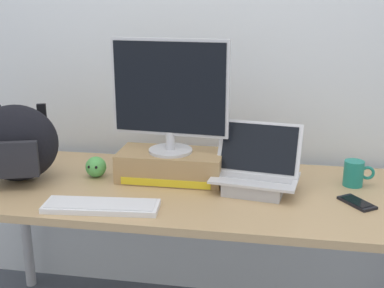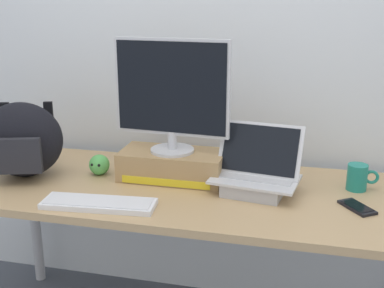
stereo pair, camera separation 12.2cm
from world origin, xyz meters
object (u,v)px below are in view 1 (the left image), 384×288
object	(u,v)px
coffee_mug	(354,173)
plush_toy	(96,167)
toner_box_yellow	(171,165)
desktop_monitor	(170,95)
cell_phone	(357,203)
external_keyboard	(101,206)
messenger_backpack	(16,144)
open_laptop	(256,177)

from	to	relation	value
coffee_mug	plush_toy	world-z (taller)	coffee_mug
toner_box_yellow	coffee_mug	size ratio (longest dim) A/B	3.55
desktop_monitor	plush_toy	bearing A→B (deg)	-170.48
toner_box_yellow	cell_phone	bearing A→B (deg)	-10.92
external_keyboard	messenger_backpack	world-z (taller)	messenger_backpack
cell_phone	plush_toy	size ratio (longest dim) A/B	1.75
toner_box_yellow	desktop_monitor	distance (m)	0.30
toner_box_yellow	coffee_mug	xyz separation A→B (m)	(0.73, 0.05, -0.01)
desktop_monitor	external_keyboard	world-z (taller)	desktop_monitor
open_laptop	plush_toy	size ratio (longest dim) A/B	4.07
toner_box_yellow	external_keyboard	distance (m)	0.38
messenger_backpack	plush_toy	xyz separation A→B (m)	(0.29, 0.09, -0.11)
plush_toy	external_keyboard	bearing A→B (deg)	-66.70
external_keyboard	plush_toy	xyz separation A→B (m)	(-0.13, 0.31, 0.03)
open_laptop	external_keyboard	bearing A→B (deg)	-144.45
coffee_mug	plush_toy	xyz separation A→B (m)	(-1.04, -0.08, -0.01)
desktop_monitor	coffee_mug	bearing A→B (deg)	8.09
desktop_monitor	coffee_mug	size ratio (longest dim) A/B	3.96
desktop_monitor	cell_phone	bearing A→B (deg)	-6.54
messenger_backpack	plush_toy	bearing A→B (deg)	-0.67
plush_toy	toner_box_yellow	bearing A→B (deg)	5.45
plush_toy	open_laptop	bearing A→B (deg)	-2.94
toner_box_yellow	open_laptop	size ratio (longest dim) A/B	1.21
open_laptop	coffee_mug	world-z (taller)	open_laptop
messenger_backpack	cell_phone	bearing A→B (deg)	-18.79
open_laptop	messenger_backpack	world-z (taller)	messenger_backpack
coffee_mug	toner_box_yellow	bearing A→B (deg)	-176.29
external_keyboard	messenger_backpack	bearing A→B (deg)	148.07
desktop_monitor	cell_phone	size ratio (longest dim) A/B	3.13
toner_box_yellow	external_keyboard	bearing A→B (deg)	-118.07
toner_box_yellow	open_laptop	world-z (taller)	open_laptop
open_laptop	cell_phone	size ratio (longest dim) A/B	2.32
external_keyboard	coffee_mug	xyz separation A→B (m)	(0.91, 0.38, 0.04)
toner_box_yellow	desktop_monitor	size ratio (longest dim) A/B	0.90
messenger_backpack	coffee_mug	bearing A→B (deg)	-10.84
messenger_backpack	coffee_mug	size ratio (longest dim) A/B	3.15
desktop_monitor	open_laptop	xyz separation A→B (m)	(0.35, -0.06, -0.30)
desktop_monitor	coffee_mug	world-z (taller)	desktop_monitor
toner_box_yellow	plush_toy	world-z (taller)	toner_box_yellow
open_laptop	plush_toy	xyz separation A→B (m)	(-0.66, 0.03, -0.01)
messenger_backpack	coffee_mug	xyz separation A→B (m)	(1.34, 0.17, -0.10)
plush_toy	cell_phone	bearing A→B (deg)	-6.04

